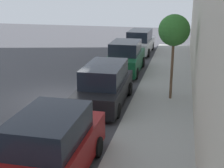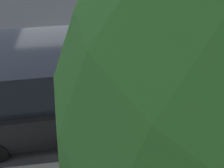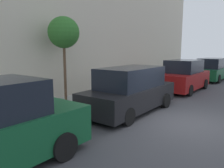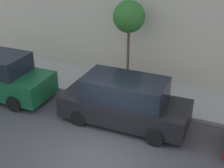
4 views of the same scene
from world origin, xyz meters
TOP-DOWN VIEW (x-y plane):
  - ground_plane at (0.00, 0.00)m, footprint 60.00×60.00m
  - parked_minivan_third at (2.30, -0.01)m, footprint 2.02×4.95m

SIDE VIEW (x-z plane):
  - ground_plane at x=0.00m, z-range 0.00..0.00m
  - parked_minivan_third at x=2.30m, z-range -0.03..1.87m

